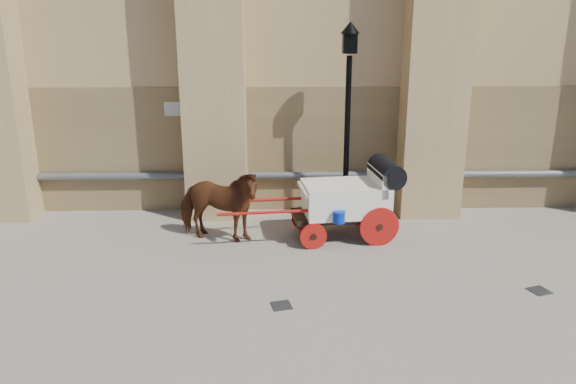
{
  "coord_description": "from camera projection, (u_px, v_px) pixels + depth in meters",
  "views": [
    {
      "loc": [
        0.38,
        -9.16,
        4.47
      ],
      "look_at": [
        0.63,
        2.03,
        1.05
      ],
      "focal_mm": 35.0,
      "sensor_mm": 36.0,
      "label": 1
    }
  ],
  "objects": [
    {
      "name": "horse",
      "position": [
        218.0,
        205.0,
        11.68
      ],
      "size": [
        2.04,
        1.33,
        1.59
      ],
      "primitive_type": "imported",
      "rotation": [
        0.0,
        0.0,
        1.3
      ],
      "color": "#5E2F18",
      "rests_on": "ground"
    },
    {
      "name": "drain_grate_far",
      "position": [
        539.0,
        291.0,
        9.68
      ],
      "size": [
        0.4,
        0.4,
        0.01
      ],
      "primitive_type": "cube",
      "rotation": [
        0.0,
        0.0,
        0.32
      ],
      "color": "black",
      "rests_on": "ground"
    },
    {
      "name": "carriage",
      "position": [
        351.0,
        197.0,
        11.86
      ],
      "size": [
        3.94,
        1.51,
        1.68
      ],
      "rotation": [
        0.0,
        0.0,
        0.12
      ],
      "color": "black",
      "rests_on": "ground"
    },
    {
      "name": "ground",
      "position": [
        255.0,
        281.0,
        10.06
      ],
      "size": [
        90.0,
        90.0,
        0.0
      ],
      "primitive_type": "plane",
      "color": "gray",
      "rests_on": "ground"
    },
    {
      "name": "drain_grate_near",
      "position": [
        281.0,
        305.0,
        9.18
      ],
      "size": [
        0.39,
        0.39,
        0.01
      ],
      "primitive_type": "cube",
      "rotation": [
        0.0,
        0.0,
        0.24
      ],
      "color": "black",
      "rests_on": "ground"
    },
    {
      "name": "street_lamp",
      "position": [
        347.0,
        119.0,
        12.36
      ],
      "size": [
        0.42,
        0.42,
        4.46
      ],
      "color": "black",
      "rests_on": "ground"
    }
  ]
}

